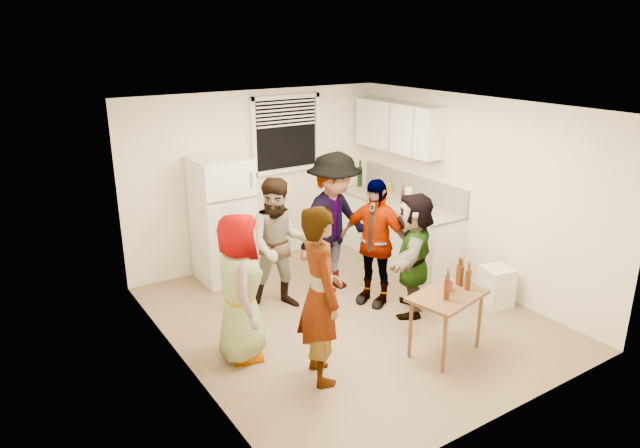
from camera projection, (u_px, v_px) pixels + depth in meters
room at (349, 317)px, 6.85m from camera, size 4.00×4.50×2.50m
window at (286, 134)px, 8.24m from camera, size 1.12×0.10×1.06m
refrigerator at (223, 220)px, 7.68m from camera, size 0.70×0.70×1.70m
counter_lower at (396, 231)px, 8.51m from camera, size 0.60×2.20×0.86m
countertop at (397, 202)px, 8.36m from camera, size 0.64×2.22×0.04m
backsplash at (413, 186)px, 8.45m from camera, size 0.03×2.20×0.36m
upper_cabinets at (398, 127)px, 8.25m from camera, size 0.34×1.60×0.70m
kettle at (376, 195)px, 8.67m from camera, size 0.26×0.22×0.20m
paper_towel at (407, 205)px, 8.16m from camera, size 0.12×0.12×0.26m
wine_bottle at (360, 186)px, 9.16m from camera, size 0.08×0.08×0.31m
beer_bottle_counter at (402, 206)px, 8.13m from camera, size 0.06×0.06×0.22m
blue_cup at (423, 219)px, 7.57m from camera, size 0.08×0.08×0.11m
picture_frame at (387, 187)px, 8.85m from camera, size 0.02×0.18×0.15m
trash_bin at (496, 287)px, 7.08m from camera, size 0.40×0.40×0.50m
serving_table at (443, 352)px, 6.11m from camera, size 0.90×0.69×0.68m
beer_bottle_table at (446, 294)px, 5.91m from camera, size 0.05×0.05×0.20m
red_cup at (448, 290)px, 5.99m from camera, size 0.09×0.09×0.12m
guest_grey at (243, 355)px, 6.04m from camera, size 1.74×1.24×0.50m
guest_stripe at (320, 376)px, 5.68m from camera, size 1.88×1.10×0.42m
guest_back_left at (281, 307)px, 7.11m from camera, size 1.37×1.83×0.63m
guest_back_right at (333, 288)px, 7.61m from camera, size 1.55×2.05×0.69m
guest_black at (372, 301)px, 7.25m from camera, size 1.85×1.50×0.39m
guest_orange at (410, 310)px, 7.02m from camera, size 2.05×2.05×0.44m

